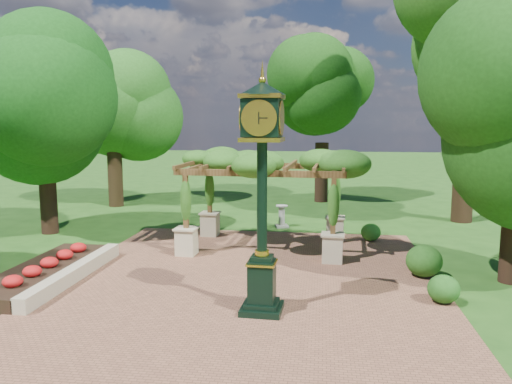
# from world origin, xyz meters

# --- Properties ---
(ground) EXTENTS (120.00, 120.00, 0.00)m
(ground) POSITION_xyz_m (0.00, 0.00, 0.00)
(ground) COLOR #1E4714
(ground) RESTS_ON ground
(brick_plaza) EXTENTS (10.00, 12.00, 0.04)m
(brick_plaza) POSITION_xyz_m (0.00, 1.00, 0.02)
(brick_plaza) COLOR brown
(brick_plaza) RESTS_ON ground
(border_wall) EXTENTS (0.35, 5.00, 0.40)m
(border_wall) POSITION_xyz_m (-4.60, 0.50, 0.20)
(border_wall) COLOR #C6B793
(border_wall) RESTS_ON ground
(flower_bed) EXTENTS (1.50, 5.00, 0.36)m
(flower_bed) POSITION_xyz_m (-5.50, 0.50, 0.18)
(flower_bed) COLOR red
(flower_bed) RESTS_ON ground
(pedestal_clock) EXTENTS (1.05, 1.05, 5.09)m
(pedestal_clock) POSITION_xyz_m (0.61, -1.08, 3.04)
(pedestal_clock) COLOR black
(pedestal_clock) RESTS_ON brick_plaza
(pergola) EXTENTS (5.44, 3.57, 3.32)m
(pergola) POSITION_xyz_m (0.02, 4.60, 2.73)
(pergola) COLOR beige
(pergola) RESTS_ON brick_plaza
(sundial) EXTENTS (0.61, 0.61, 0.89)m
(sundial) POSITION_xyz_m (0.30, 8.07, 0.39)
(sundial) COLOR #9C9C94
(sundial) RESTS_ON ground
(shrub_front) EXTENTS (0.80, 0.80, 0.66)m
(shrub_front) POSITION_xyz_m (4.71, 0.01, 0.37)
(shrub_front) COLOR #1E5117
(shrub_front) RESTS_ON brick_plaza
(shrub_mid) EXTENTS (1.13, 1.13, 0.87)m
(shrub_mid) POSITION_xyz_m (4.65, 2.01, 0.47)
(shrub_mid) COLOR #215016
(shrub_mid) RESTS_ON brick_plaza
(shrub_back) EXTENTS (0.89, 0.89, 0.62)m
(shrub_back) POSITION_xyz_m (3.61, 5.99, 0.35)
(shrub_back) COLOR #296B1F
(shrub_back) RESTS_ON brick_plaza
(tree_west_near) EXTENTS (4.42, 4.42, 7.15)m
(tree_west_near) POSITION_xyz_m (-8.36, 5.82, 4.91)
(tree_west_near) COLOR black
(tree_west_near) RESTS_ON ground
(tree_west_far) EXTENTS (4.81, 4.81, 8.03)m
(tree_west_far) POSITION_xyz_m (-8.36, 12.02, 5.51)
(tree_west_far) COLOR #312213
(tree_west_far) RESTS_ON ground
(tree_north) EXTENTS (4.42, 4.42, 8.03)m
(tree_north) POSITION_xyz_m (1.83, 14.82, 5.51)
(tree_north) COLOR black
(tree_north) RESTS_ON ground
(tree_east_far) EXTENTS (5.26, 5.26, 12.05)m
(tree_east_far) POSITION_xyz_m (7.77, 10.21, 8.26)
(tree_east_far) COLOR black
(tree_east_far) RESTS_ON ground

